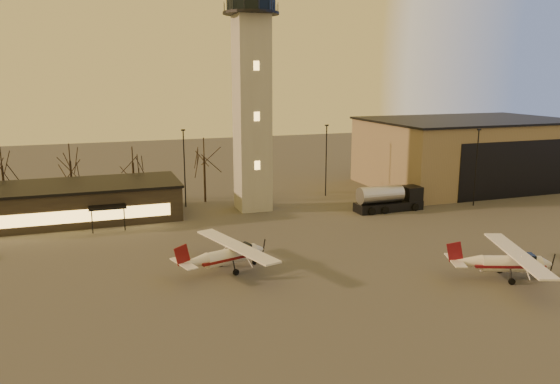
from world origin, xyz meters
The scene contains 9 objects.
ground centered at (0.00, 0.00, 0.00)m, with size 220.00×220.00×0.00m, color #44423F.
control_tower centered at (0.00, 30.00, 16.33)m, with size 6.80×6.80×32.60m.
hangar centered at (36.00, 33.98, 5.15)m, with size 30.60×20.60×10.30m.
terminal centered at (-21.99, 31.98, 2.16)m, with size 25.40×12.20×4.30m.
light_poles centered at (0.50, 31.00, 5.41)m, with size 58.50×12.25×10.14m.
tree_row centered at (-13.70, 39.16, 5.94)m, with size 37.20×9.20×8.80m.
cessna_front centered at (13.59, -0.94, 1.12)m, with size 9.58×11.66×3.29m.
cessna_rear centered at (-8.16, 9.04, 1.11)m, with size 9.44×11.68×3.24m.
fuel_truck centered at (15.96, 23.38, 1.30)m, with size 8.89×3.03×3.28m.
Camera 1 is at (-19.43, -35.63, 17.00)m, focal length 35.00 mm.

